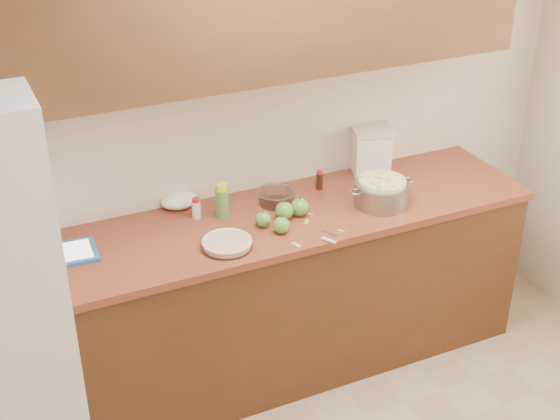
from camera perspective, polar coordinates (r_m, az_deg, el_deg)
name	(u,v)px	position (r m, az deg, el deg)	size (l,w,h in m)	color
room_shell	(472,315)	(2.59, 13.86, -7.45)	(3.60, 3.60, 3.60)	tan
counter_run	(279,292)	(4.09, -0.11, -6.04)	(2.64, 0.68, 0.92)	#512A16
pie	(227,243)	(3.59, -3.90, -2.45)	(0.24, 0.24, 0.04)	silver
colander	(382,192)	(3.96, 7.44, 1.29)	(0.37, 0.27, 0.14)	gray
flour_canister	(371,149)	(4.28, 6.64, 4.44)	(0.26, 0.26, 0.26)	white
tablet	(65,254)	(3.65, -15.43, -3.12)	(0.29, 0.23, 0.02)	#215DA2
paring_knife	(329,239)	(3.65, 3.60, -2.14)	(0.09, 0.14, 0.01)	gray
lemon_bottle	(222,201)	(3.81, -4.26, 0.66)	(0.07, 0.07, 0.18)	#4C8C38
cinnamon_shaker	(196,209)	(3.83, -6.15, 0.11)	(0.04, 0.04, 0.11)	beige
vanilla_bottle	(319,180)	(4.09, 2.90, 2.20)	(0.04, 0.04, 0.11)	black
mixing_bowl	(277,196)	(3.95, -0.24, 1.03)	(0.20, 0.20, 0.07)	silver
paper_towel	(178,200)	(3.94, -7.44, 0.72)	(0.18, 0.15, 0.08)	white
apple_left	(263,219)	(3.74, -1.24, -0.70)	(0.08, 0.08, 0.09)	#509030
apple_center	(284,211)	(3.80, 0.32, -0.07)	(0.09, 0.09, 0.10)	#509030
apple_front	(281,225)	(3.68, 0.11, -1.12)	(0.08, 0.08, 0.09)	#509030
apple_extra	(300,207)	(3.83, 1.46, 0.21)	(0.09, 0.09, 0.10)	#509030
peel_a	(296,245)	(3.61, 1.20, -2.55)	(0.05, 0.02, 0.00)	#9ABC5B
peel_b	(307,222)	(3.79, 1.96, -0.86)	(0.05, 0.02, 0.00)	#9ABC5B
peel_c	(247,239)	(3.65, -2.46, -2.14)	(0.04, 0.02, 0.00)	#9ABC5B
peel_d	(310,214)	(3.86, 2.24, -0.30)	(0.03, 0.01, 0.00)	#9ABC5B
peel_e	(341,231)	(3.73, 4.46, -1.52)	(0.04, 0.01, 0.00)	#9ABC5B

